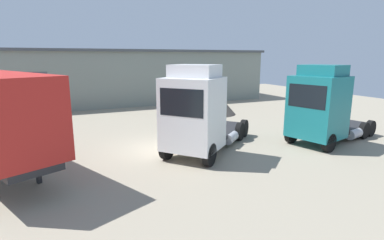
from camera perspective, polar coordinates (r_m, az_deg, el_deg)
ground_plane at (r=16.39m, az=-5.07°, el=-5.26°), size 60.00×60.00×0.00m
warehouse_building at (r=33.48m, az=-15.69°, el=7.99°), size 33.85×8.95×5.57m
tractor_unit_white at (r=14.55m, az=1.10°, el=1.15°), size 6.78×6.27×4.48m
tractor_unit_teal at (r=18.05m, az=23.50°, el=2.20°), size 6.62×3.94×4.42m
gravel_pile at (r=25.79m, az=4.52°, el=3.24°), size 3.47×3.47×1.91m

